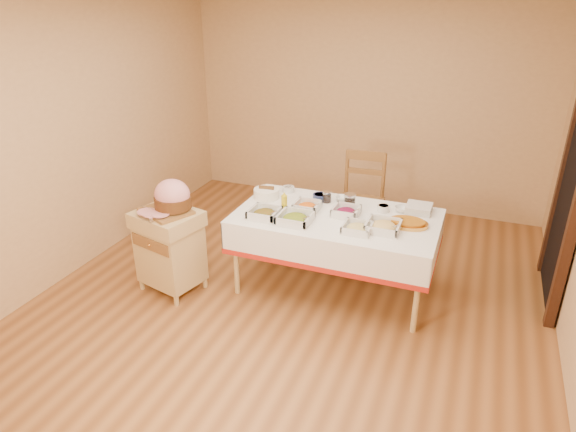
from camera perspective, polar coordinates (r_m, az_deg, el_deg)
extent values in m
plane|color=#975D2E|center=(4.85, 0.61, -8.98)|extent=(5.00, 5.00, 0.00)
plane|color=tan|center=(6.59, 8.56, 12.16)|extent=(4.50, 0.00, 4.50)
plane|color=tan|center=(2.36, -21.89, -13.13)|extent=(4.50, 0.00, 4.50)
plane|color=tan|center=(5.45, -22.25, 8.05)|extent=(0.00, 5.00, 5.00)
cube|color=black|center=(5.03, 29.04, 2.43)|extent=(0.06, 0.90, 2.10)
cube|color=#361C11|center=(4.56, 29.38, 0.30)|extent=(0.08, 0.10, 2.10)
cube|color=#361C11|center=(5.49, 28.34, 4.27)|extent=(0.08, 0.10, 2.10)
cube|color=tan|center=(4.67, 5.41, -0.27)|extent=(1.80, 1.00, 0.04)
cylinder|color=tan|center=(4.76, -5.78, -4.85)|extent=(0.05, 0.05, 0.71)
cylinder|color=tan|center=(5.43, -1.81, -0.83)|extent=(0.05, 0.05, 0.71)
cylinder|color=tan|center=(4.35, 14.14, -8.57)|extent=(0.05, 0.05, 0.71)
cylinder|color=tan|center=(5.08, 15.52, -3.67)|extent=(0.05, 0.05, 0.71)
cube|color=white|center=(4.66, 5.42, 0.01)|extent=(1.82, 1.02, 0.01)
cube|color=tan|center=(4.92, -12.92, -4.09)|extent=(0.61, 0.54, 0.56)
cube|color=tan|center=(4.77, -13.31, -0.39)|extent=(0.66, 0.59, 0.14)
cube|color=brown|center=(4.68, -14.60, -3.25)|extent=(0.46, 0.12, 0.11)
sphere|color=gold|center=(4.67, -14.67, -3.30)|extent=(0.03, 0.03, 0.03)
cylinder|color=tan|center=(5.08, -15.95, -7.75)|extent=(0.05, 0.05, 0.09)
cylinder|color=tan|center=(5.33, -13.60, -5.83)|extent=(0.05, 0.05, 0.09)
cylinder|color=tan|center=(4.84, -11.44, -8.98)|extent=(0.05, 0.05, 0.09)
cylinder|color=tan|center=(5.10, -9.23, -6.88)|extent=(0.05, 0.05, 0.09)
cube|color=brown|center=(5.56, 8.04, 1.39)|extent=(0.50, 0.48, 0.03)
cylinder|color=brown|center=(5.52, 5.47, -1.69)|extent=(0.04, 0.04, 0.50)
cylinder|color=brown|center=(5.88, 6.31, -0.04)|extent=(0.04, 0.04, 0.50)
cylinder|color=brown|center=(5.47, 9.58, -2.22)|extent=(0.04, 0.04, 0.50)
cylinder|color=brown|center=(5.83, 10.17, -0.53)|extent=(0.04, 0.04, 0.50)
cylinder|color=brown|center=(5.69, 6.55, 4.71)|extent=(0.04, 0.04, 0.53)
cylinder|color=brown|center=(5.63, 10.56, 4.25)|extent=(0.04, 0.04, 0.53)
cube|color=brown|center=(5.58, 8.68, 6.64)|extent=(0.42, 0.06, 0.10)
cube|color=brown|center=(4.73, -13.41, 0.53)|extent=(0.43, 0.35, 0.03)
ellipsoid|color=pink|center=(4.68, -12.75, 2.36)|extent=(0.32, 0.29, 0.28)
cylinder|color=#542F13|center=(4.71, -12.66, 1.51)|extent=(0.33, 0.33, 0.11)
cube|color=silver|center=(4.63, -15.17, 0.05)|extent=(0.27, 0.12, 0.00)
cylinder|color=silver|center=(4.73, -14.67, 0.71)|extent=(0.32, 0.09, 0.01)
cube|color=silver|center=(4.61, -2.64, 0.00)|extent=(0.26, 0.26, 0.02)
ellipsoid|color=maroon|center=(4.60, -2.64, 0.29)|extent=(0.20, 0.20, 0.07)
cylinder|color=silver|center=(4.55, -2.12, 0.10)|extent=(0.16, 0.01, 0.11)
cube|color=silver|center=(4.50, 0.79, -0.59)|extent=(0.29, 0.29, 0.02)
ellipsoid|color=#A98B15|center=(4.49, 0.80, -0.27)|extent=(0.22, 0.22, 0.08)
cylinder|color=silver|center=(4.44, 1.43, -0.51)|extent=(0.16, 0.01, 0.12)
cube|color=silver|center=(4.37, 7.69, -1.61)|extent=(0.24, 0.24, 0.01)
ellipsoid|color=#D0C16F|center=(4.36, 7.71, -1.34)|extent=(0.18, 0.18, 0.06)
cylinder|color=silver|center=(4.33, 8.30, -1.55)|extent=(0.13, 0.01, 0.10)
cube|color=silver|center=(4.43, 10.51, -1.43)|extent=(0.28, 0.28, 0.02)
ellipsoid|color=#DCBC68|center=(4.42, 10.53, -1.12)|extent=(0.21, 0.21, 0.08)
cylinder|color=silver|center=(4.39, 11.25, -1.38)|extent=(0.15, 0.01, 0.11)
cube|color=silver|center=(4.75, 2.12, 0.80)|extent=(0.23, 0.23, 0.02)
ellipsoid|color=orange|center=(4.74, 2.12, 1.05)|extent=(0.17, 0.17, 0.06)
cylinder|color=silver|center=(4.71, 2.60, 0.92)|extent=(0.15, 0.01, 0.11)
cube|color=silver|center=(4.67, 6.45, 0.20)|extent=(0.23, 0.23, 0.02)
ellipsoid|color=maroon|center=(4.66, 6.46, 0.47)|extent=(0.18, 0.18, 0.06)
cylinder|color=silver|center=(4.62, 7.00, 0.33)|extent=(0.15, 0.01, 0.11)
cylinder|color=silver|center=(5.16, 0.05, 3.00)|extent=(0.12, 0.12, 0.05)
cylinder|color=black|center=(5.15, 0.05, 3.18)|extent=(0.09, 0.09, 0.02)
cylinder|color=navy|center=(4.96, 3.59, 2.11)|extent=(0.14, 0.14, 0.06)
cylinder|color=maroon|center=(4.96, 3.60, 2.31)|extent=(0.11, 0.11, 0.02)
cylinder|color=silver|center=(4.79, 10.55, 0.85)|extent=(0.12, 0.12, 0.06)
cylinder|color=orange|center=(4.78, 10.57, 1.05)|extent=(0.09, 0.09, 0.02)
imported|color=silver|center=(4.99, 6.16, 1.99)|extent=(0.15, 0.15, 0.03)
imported|color=silver|center=(4.82, 12.61, 0.74)|extent=(0.17, 0.17, 0.04)
cylinder|color=silver|center=(4.91, 4.34, 2.09)|extent=(0.08, 0.08, 0.10)
cylinder|color=silver|center=(4.89, 4.36, 2.69)|extent=(0.09, 0.09, 0.01)
cylinder|color=black|center=(4.92, 4.33, 1.94)|extent=(0.07, 0.07, 0.07)
cylinder|color=silver|center=(4.81, 6.88, 1.61)|extent=(0.10, 0.10, 0.12)
cylinder|color=silver|center=(4.78, 6.92, 2.37)|extent=(0.11, 0.11, 0.01)
cylinder|color=black|center=(4.81, 6.87, 1.43)|extent=(0.09, 0.09, 0.09)
cylinder|color=yellow|center=(4.73, -0.42, 1.52)|extent=(0.06, 0.06, 0.14)
cone|color=yellow|center=(4.70, -0.43, 2.49)|extent=(0.04, 0.04, 0.03)
cylinder|color=white|center=(5.01, -2.40, 2.54)|extent=(0.25, 0.25, 0.09)
cube|color=silver|center=(4.85, 14.30, 0.52)|extent=(0.23, 0.23, 0.01)
cube|color=silver|center=(4.85, 14.31, 0.67)|extent=(0.23, 0.23, 0.01)
cube|color=silver|center=(4.84, 14.33, 0.82)|extent=(0.23, 0.23, 0.01)
cube|color=silver|center=(4.84, 14.35, 0.98)|extent=(0.23, 0.23, 0.01)
cube|color=silver|center=(4.83, 14.36, 1.13)|extent=(0.23, 0.23, 0.01)
ellipsoid|color=gold|center=(4.56, 13.13, -0.81)|extent=(0.36, 0.26, 0.03)
ellipsoid|color=#AE6512|center=(4.56, 13.14, -0.67)|extent=(0.31, 0.21, 0.04)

